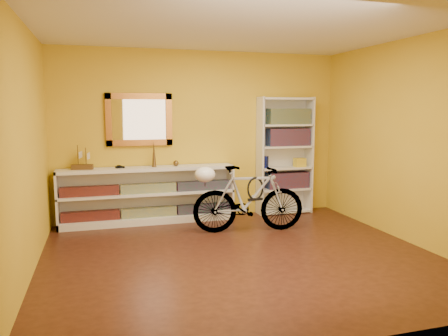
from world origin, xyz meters
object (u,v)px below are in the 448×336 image
object	(u,v)px
console_unit	(149,195)
bicycle	(249,199)
bookcase	(285,156)
helmet	(205,174)

from	to	relation	value
console_unit	bicycle	world-z (taller)	bicycle
bookcase	helmet	size ratio (longest dim) A/B	6.73
bookcase	console_unit	bearing A→B (deg)	-179.36
console_unit	bookcase	size ratio (longest dim) A/B	1.37
console_unit	bookcase	xyz separation A→B (m)	(2.23, 0.03, 0.52)
bookcase	helmet	distance (m)	1.75
bookcase	helmet	bearing A→B (deg)	-152.29
bicycle	helmet	xyz separation A→B (m)	(-0.60, 0.08, 0.36)
helmet	bicycle	bearing A→B (deg)	-7.65
console_unit	helmet	world-z (taller)	helmet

